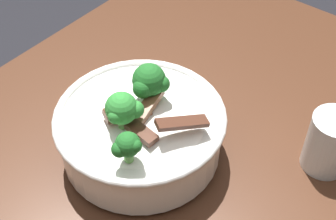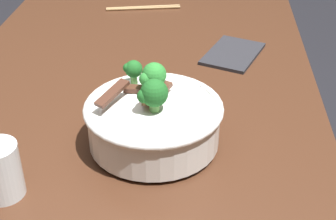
# 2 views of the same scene
# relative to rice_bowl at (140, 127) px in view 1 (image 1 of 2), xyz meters

# --- Properties ---
(rice_bowl) EXTENTS (0.24, 0.24, 0.15)m
(rice_bowl) POSITION_rel_rice_bowl_xyz_m (0.00, 0.00, 0.00)
(rice_bowl) COLOR white
(rice_bowl) RESTS_ON dining_table
(drinking_glass) EXTENTS (0.07, 0.07, 0.09)m
(drinking_glass) POSITION_rel_rice_bowl_xyz_m (-0.15, 0.22, -0.02)
(drinking_glass) COLOR white
(drinking_glass) RESTS_ON dining_table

